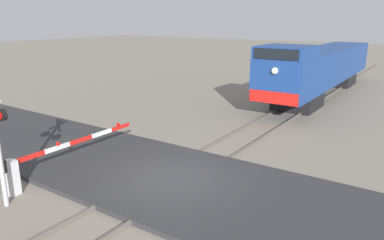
{
  "coord_description": "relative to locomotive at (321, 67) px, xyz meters",
  "views": [
    {
      "loc": [
        7.12,
        -9.27,
        5.47
      ],
      "look_at": [
        -0.94,
        2.64,
        1.47
      ],
      "focal_mm": 34.39,
      "sensor_mm": 36.0,
      "label": 1
    }
  ],
  "objects": [
    {
      "name": "locomotive",
      "position": [
        0.0,
        0.0,
        0.0
      ],
      "size": [
        2.86,
        18.56,
        4.02
      ],
      "color": "black",
      "rests_on": "ground_plane"
    },
    {
      "name": "rail_track_right",
      "position": [
        0.72,
        -17.79,
        -1.99
      ],
      "size": [
        0.08,
        80.0,
        0.15
      ],
      "primitive_type": "cube",
      "color": "#59544C",
      "rests_on": "ground_plane"
    },
    {
      "name": "ground_plane",
      "position": [
        0.0,
        -17.79,
        -2.06
      ],
      "size": [
        160.0,
        160.0,
        0.0
      ],
      "primitive_type": "plane",
      "color": "gray"
    },
    {
      "name": "crossing_gate",
      "position": [
        -3.65,
        -20.62,
        -1.27
      ],
      "size": [
        0.36,
        5.88,
        1.27
      ],
      "color": "silver",
      "rests_on": "ground_plane"
    },
    {
      "name": "rail_track_left",
      "position": [
        -0.72,
        -17.79,
        -1.99
      ],
      "size": [
        0.08,
        80.0,
        0.15
      ],
      "primitive_type": "cube",
      "color": "#59544C",
      "rests_on": "ground_plane"
    },
    {
      "name": "road_surface",
      "position": [
        0.0,
        -17.79,
        -1.98
      ],
      "size": [
        36.0,
        5.64,
        0.16
      ],
      "primitive_type": "cube",
      "color": "#2D2D30",
      "rests_on": "ground_plane"
    }
  ]
}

